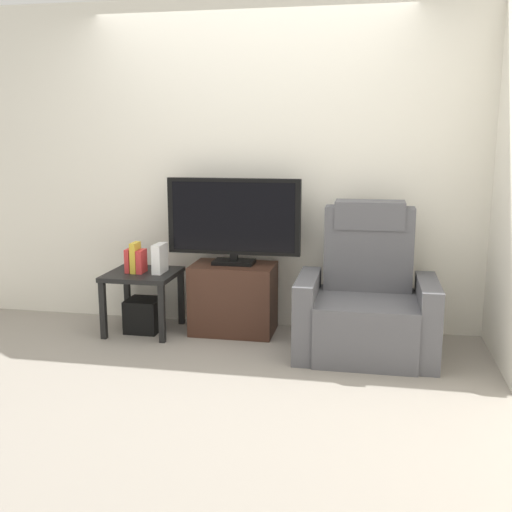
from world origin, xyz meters
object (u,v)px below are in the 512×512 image
Objects in this scene: recliner_armchair at (366,302)px; game_console at (160,258)px; television at (234,219)px; book_middle at (135,258)px; book_leftmost at (129,261)px; tv_stand at (234,298)px; book_rightmost at (142,261)px; subwoofer_box at (144,315)px; side_table at (143,282)px.

game_console is (-1.61, 0.16, 0.23)m from recliner_armchair.
book_middle is at bearing -168.57° from television.
book_leftmost is at bearing -169.32° from television.
book_rightmost is at bearing -169.27° from tv_stand.
recliner_armchair reaches higher than game_console.
tv_stand is at bearing 9.38° from book_leftmost.
book_middle is 0.19m from game_console.
book_leftmost is 0.10m from book_rightmost.
subwoofer_box is 1.15× the size of game_console.
side_table is (-0.71, -0.11, 0.13)m from tv_stand.
side_table is 2.05× the size of subwoofer_box.
tv_stand is at bearing 9.11° from side_table.
recliner_armchair is 1.82m from book_middle.
television reaches higher than side_table.
book_rightmost is (-0.71, -0.15, -0.33)m from television.
side_table is at bearing -170.89° from tv_stand.
book_rightmost reaches higher than subwoofer_box.
tv_stand is 0.88m from book_leftmost.
book_rightmost is at bearing -167.80° from television.
side_table is at bearing 101.38° from book_rightmost.
side_table is 0.24m from game_console.
book_middle is at bearing 169.22° from recliner_armchair.
recliner_armchair is at bearing -4.30° from book_rightmost.
game_console reaches higher than tv_stand.
game_console is at bearing 6.98° from book_leftmost.
game_console is (0.19, 0.03, -0.01)m from book_middle.
book_middle is (-0.76, -0.13, 0.33)m from tv_stand.
book_leftmost is at bearing 180.00° from book_middle.
game_console is at bearing -169.59° from tv_stand.
book_leftmost is at bearing -170.62° from tv_stand.
book_middle is at bearing 180.00° from book_rightmost.
television is 5.76× the size of book_rightmost.
book_leftmost is 0.06m from book_middle.
side_table is 0.20m from book_leftmost.
recliner_armchair is 4.09× the size of subwoofer_box.
recliner_armchair reaches higher than subwoofer_box.
subwoofer_box is 0.49m from game_console.
recliner_armchair is 4.72× the size of game_console.
recliner_armchair is 2.00× the size of side_table.
side_table is at bearing -90.00° from subwoofer_box.
game_console is (0.15, 0.01, 0.19)m from side_table.
recliner_armchair is 1.64m from game_console.
side_table is (-0.71, -0.13, -0.50)m from television.
book_rightmost is (0.00, -0.02, 0.17)m from side_table.
subwoofer_box is at bearing -176.05° from game_console.
recliner_armchair reaches higher than book_rightmost.
game_console is at bearing 12.01° from book_rightmost.
tv_stand is 0.62× the size of television.
television is 3.99× the size of subwoofer_box.
television is 5.65× the size of book_leftmost.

